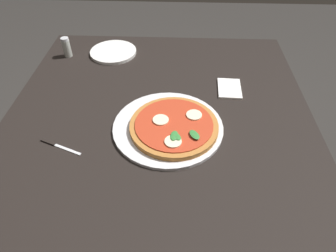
{
  "coord_description": "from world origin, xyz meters",
  "views": [
    {
      "loc": [
        0.81,
        0.07,
        1.42
      ],
      "look_at": [
        0.06,
        0.04,
        0.72
      ],
      "focal_mm": 32.0,
      "sensor_mm": 36.0,
      "label": 1
    }
  ],
  "objects_px": {
    "serving_tray": "(168,127)",
    "knife": "(56,145)",
    "napkin": "(229,88)",
    "pepper_shaker": "(67,47)",
    "pizza": "(174,126)",
    "dining_table": "(159,133)",
    "plate_white": "(113,52)"
  },
  "relations": [
    {
      "from": "serving_tray",
      "to": "knife",
      "type": "height_order",
      "value": "serving_tray"
    },
    {
      "from": "napkin",
      "to": "pepper_shaker",
      "type": "distance_m",
      "value": 0.75
    },
    {
      "from": "napkin",
      "to": "pizza",
      "type": "bearing_deg",
      "value": -40.71
    },
    {
      "from": "dining_table",
      "to": "plate_white",
      "type": "relative_size",
      "value": 5.69
    },
    {
      "from": "napkin",
      "to": "pepper_shaker",
      "type": "bearing_deg",
      "value": -107.91
    },
    {
      "from": "pepper_shaker",
      "to": "napkin",
      "type": "bearing_deg",
      "value": 72.09
    },
    {
      "from": "serving_tray",
      "to": "pizza",
      "type": "relative_size",
      "value": 1.26
    },
    {
      "from": "dining_table",
      "to": "napkin",
      "type": "relative_size",
      "value": 9.35
    },
    {
      "from": "dining_table",
      "to": "pizza",
      "type": "bearing_deg",
      "value": 36.81
    },
    {
      "from": "plate_white",
      "to": "knife",
      "type": "bearing_deg",
      "value": -7.87
    },
    {
      "from": "plate_white",
      "to": "napkin",
      "type": "relative_size",
      "value": 1.64
    },
    {
      "from": "serving_tray",
      "to": "plate_white",
      "type": "xyz_separation_m",
      "value": [
        -0.5,
        -0.28,
        0.0
      ]
    },
    {
      "from": "dining_table",
      "to": "napkin",
      "type": "distance_m",
      "value": 0.33
    },
    {
      "from": "pepper_shaker",
      "to": "pizza",
      "type": "bearing_deg",
      "value": 46.28
    },
    {
      "from": "pizza",
      "to": "napkin",
      "type": "height_order",
      "value": "pizza"
    },
    {
      "from": "serving_tray",
      "to": "pepper_shaker",
      "type": "relative_size",
      "value": 4.24
    },
    {
      "from": "napkin",
      "to": "plate_white",
      "type": "bearing_deg",
      "value": -117.17
    },
    {
      "from": "napkin",
      "to": "pepper_shaker",
      "type": "xyz_separation_m",
      "value": [
        -0.23,
        -0.72,
        0.04
      ]
    },
    {
      "from": "knife",
      "to": "plate_white",
      "type": "bearing_deg",
      "value": 172.13
    },
    {
      "from": "dining_table",
      "to": "napkin",
      "type": "xyz_separation_m",
      "value": [
        -0.17,
        0.27,
        0.09
      ]
    },
    {
      "from": "pizza",
      "to": "knife",
      "type": "bearing_deg",
      "value": -77.51
    },
    {
      "from": "knife",
      "to": "pepper_shaker",
      "type": "relative_size",
      "value": 1.66
    },
    {
      "from": "pizza",
      "to": "plate_white",
      "type": "bearing_deg",
      "value": -149.74
    },
    {
      "from": "dining_table",
      "to": "pepper_shaker",
      "type": "height_order",
      "value": "pepper_shaker"
    },
    {
      "from": "pizza",
      "to": "plate_white",
      "type": "xyz_separation_m",
      "value": [
        -0.51,
        -0.3,
        -0.02
      ]
    },
    {
      "from": "napkin",
      "to": "knife",
      "type": "height_order",
      "value": "napkin"
    },
    {
      "from": "dining_table",
      "to": "pizza",
      "type": "distance_m",
      "value": 0.15
    },
    {
      "from": "plate_white",
      "to": "napkin",
      "type": "height_order",
      "value": "plate_white"
    },
    {
      "from": "plate_white",
      "to": "dining_table",
      "type": "bearing_deg",
      "value": 29.0
    },
    {
      "from": "pizza",
      "to": "napkin",
      "type": "xyz_separation_m",
      "value": [
        -0.25,
        0.21,
        -0.02
      ]
    },
    {
      "from": "knife",
      "to": "pizza",
      "type": "bearing_deg",
      "value": 102.49
    },
    {
      "from": "napkin",
      "to": "pepper_shaker",
      "type": "relative_size",
      "value": 1.46
    }
  ]
}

